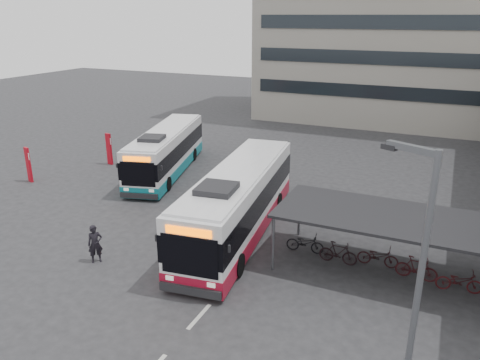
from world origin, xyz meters
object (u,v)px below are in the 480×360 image
at_px(bus_main, 238,202).
at_px(pedestrian, 95,244).
at_px(lamp_post, 414,290).
at_px(bus_teal, 167,151).

xyz_separation_m(bus_main, pedestrian, (-4.45, -5.13, -0.79)).
height_order(pedestrian, lamp_post, lamp_post).
xyz_separation_m(pedestrian, lamp_post, (13.01, -4.02, 3.51)).
distance_m(bus_teal, lamp_post, 23.30).
relative_size(bus_teal, lamp_post, 1.45).
height_order(bus_main, lamp_post, lamp_post).
bearing_deg(pedestrian, bus_teal, 61.44).
distance_m(pedestrian, lamp_post, 14.06).
xyz_separation_m(bus_teal, lamp_post, (16.94, -15.74, 2.88)).
bearing_deg(pedestrian, bus_main, 1.96).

